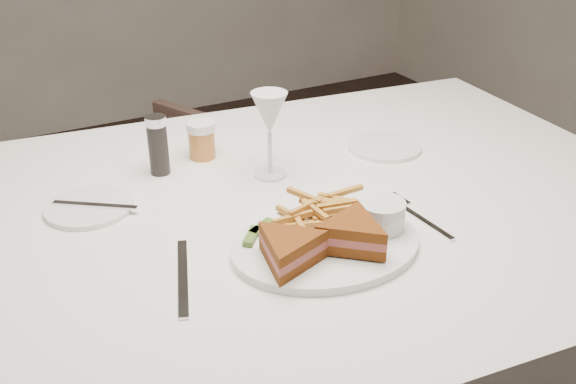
# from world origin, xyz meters

# --- Properties ---
(table) EXTENTS (1.64, 1.18, 0.75)m
(table) POSITION_xyz_m (0.28, 0.01, 0.38)
(table) COLOR silver
(table) RESTS_ON ground
(chair_far) EXTENTS (0.77, 0.75, 0.61)m
(chair_far) POSITION_xyz_m (0.31, 0.90, 0.31)
(chair_far) COLOR #4D382F
(chair_far) RESTS_ON ground
(table_setting) EXTENTS (0.80, 0.64, 0.18)m
(table_setting) POSITION_xyz_m (0.29, -0.06, 0.79)
(table_setting) COLOR white
(table_setting) RESTS_ON table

